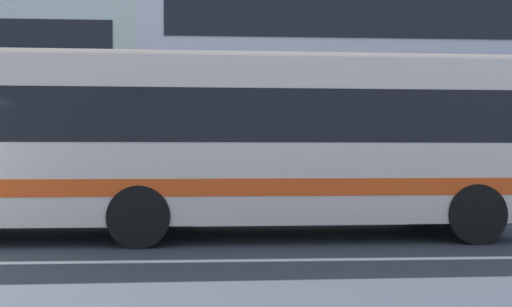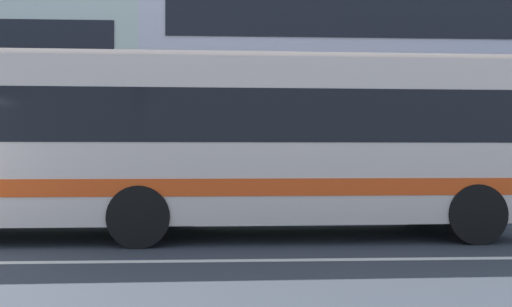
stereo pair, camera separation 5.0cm
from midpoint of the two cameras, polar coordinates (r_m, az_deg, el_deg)
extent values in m
cube|color=#225222|center=(12.52, -9.76, -4.68)|extent=(20.19, 1.10, 1.01)
cube|color=silver|center=(25.09, 18.28, 10.39)|extent=(24.51, 11.16, 12.20)
cube|color=black|center=(20.31, 24.09, 15.78)|extent=(22.55, 0.04, 2.44)
cube|color=beige|center=(8.92, -7.68, 1.30)|extent=(11.66, 2.73, 2.73)
cube|color=black|center=(8.94, -7.68, 3.92)|extent=(10.96, 2.74, 0.87)
cube|color=#E24916|center=(8.93, -7.68, -3.52)|extent=(11.43, 2.75, 0.28)
cube|color=beige|center=(9.07, -7.67, 10.33)|extent=(11.19, 2.32, 0.12)
cube|color=black|center=(10.29, 26.72, 3.40)|extent=(0.06, 2.14, 0.96)
cylinder|color=black|center=(10.93, 19.01, -5.35)|extent=(1.00, 0.30, 1.00)
cylinder|color=black|center=(8.81, 24.87, -6.57)|extent=(1.00, 0.30, 1.00)
cylinder|color=black|center=(10.21, -11.24, -5.72)|extent=(1.00, 0.30, 1.00)
cylinder|color=black|center=(7.90, -13.61, -7.32)|extent=(1.00, 0.30, 1.00)
camera|label=1|loc=(0.03, -89.83, 0.00)|focal=33.42mm
camera|label=2|loc=(0.03, 90.17, 0.00)|focal=33.42mm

